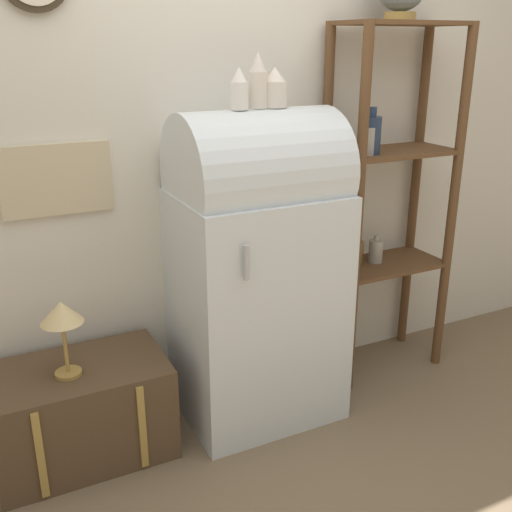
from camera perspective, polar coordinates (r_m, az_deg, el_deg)
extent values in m
plane|color=#7A664C|center=(2.92, 2.50, -16.69)|extent=(12.00, 12.00, 0.00)
cube|color=silver|center=(2.88, -2.73, 12.15)|extent=(7.00, 0.05, 2.70)
cube|color=#C6B793|center=(2.66, -18.48, 6.90)|extent=(0.46, 0.02, 0.30)
cube|color=silver|center=(2.84, 0.08, -4.81)|extent=(0.72, 0.57, 1.10)
cylinder|color=silver|center=(2.63, 0.09, 7.97)|extent=(0.71, 0.54, 0.54)
cylinder|color=#B7B7BC|center=(2.36, -0.90, -0.62)|extent=(0.02, 0.02, 0.15)
cube|color=brown|center=(2.79, -16.26, -14.00)|extent=(0.74, 0.45, 0.43)
cube|color=#AD8942|center=(2.59, -19.85, -17.47)|extent=(0.03, 0.01, 0.39)
cube|color=#AD8942|center=(2.64, -10.76, -15.75)|extent=(0.03, 0.01, 0.39)
cylinder|color=brown|center=(2.91, 9.64, 3.13)|extent=(0.05, 0.05, 1.82)
cylinder|color=brown|center=(3.30, 18.22, 4.35)|extent=(0.05, 0.05, 1.82)
cylinder|color=brown|center=(3.15, 6.47, 4.55)|extent=(0.05, 0.05, 1.82)
cylinder|color=brown|center=(3.51, 14.84, 5.58)|extent=(0.05, 0.05, 1.82)
cube|color=brown|center=(3.30, 12.08, -0.78)|extent=(0.63, 0.33, 0.02)
cube|color=brown|center=(3.14, 12.88, 9.64)|extent=(0.63, 0.33, 0.02)
cube|color=brown|center=(3.10, 13.78, 20.74)|extent=(0.63, 0.33, 0.02)
cylinder|color=#9E998E|center=(2.98, 10.50, 10.74)|extent=(0.09, 0.09, 0.13)
cylinder|color=#9E998E|center=(2.97, 10.60, 12.31)|extent=(0.04, 0.04, 0.03)
cylinder|color=brown|center=(3.23, 9.61, 0.31)|extent=(0.07, 0.07, 0.13)
cylinder|color=brown|center=(3.20, 9.69, 1.65)|extent=(0.03, 0.03, 0.03)
cylinder|color=#9E998E|center=(3.28, 11.34, 0.46)|extent=(0.08, 0.08, 0.12)
cylinder|color=#9E998E|center=(3.25, 11.43, 1.73)|extent=(0.03, 0.03, 0.03)
cylinder|color=#23334C|center=(2.99, 10.94, 11.21)|extent=(0.09, 0.09, 0.18)
cylinder|color=#23334C|center=(2.98, 11.08, 13.34)|extent=(0.04, 0.04, 0.04)
cylinder|color=#AD8942|center=(3.12, 13.52, 21.30)|extent=(0.15, 0.15, 0.04)
cylinder|color=white|center=(2.54, -1.61, 15.00)|extent=(0.07, 0.07, 0.11)
cone|color=white|center=(2.53, -1.63, 16.92)|extent=(0.06, 0.06, 0.06)
cylinder|color=silver|center=(2.60, 0.19, 15.53)|extent=(0.08, 0.08, 0.15)
cone|color=silver|center=(2.59, 0.19, 18.05)|extent=(0.07, 0.07, 0.08)
cylinder|color=silver|center=(2.64, 1.78, 15.13)|extent=(0.11, 0.11, 0.11)
cone|color=silver|center=(2.63, 1.80, 16.92)|extent=(0.09, 0.09, 0.06)
cylinder|color=#AD8942|center=(2.64, -17.42, -10.59)|extent=(0.11, 0.11, 0.02)
cylinder|color=#AD8942|center=(2.58, -17.69, -8.28)|extent=(0.02, 0.02, 0.22)
cone|color=#DBC184|center=(2.51, -18.06, -5.11)|extent=(0.17, 0.17, 0.09)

